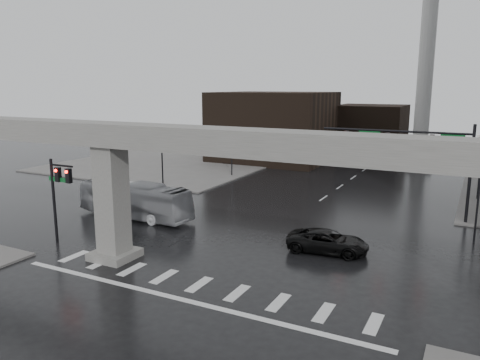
% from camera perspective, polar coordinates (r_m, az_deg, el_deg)
% --- Properties ---
extents(ground, '(160.00, 160.00, 0.00)m').
position_cam_1_polar(ground, '(27.64, -3.87, -11.84)').
color(ground, black).
rests_on(ground, ground).
extents(sidewalk_nw, '(28.00, 36.00, 0.15)m').
position_cam_1_polar(sidewalk_nw, '(70.59, -6.89, 2.51)').
color(sidewalk_nw, slate).
rests_on(sidewalk_nw, ground).
extents(elevated_guideway, '(48.00, 2.60, 8.70)m').
position_cam_1_polar(elevated_guideway, '(25.08, -1.61, 2.19)').
color(elevated_guideway, gray).
rests_on(elevated_guideway, ground).
extents(building_far_left, '(16.00, 14.00, 10.00)m').
position_cam_1_polar(building_far_left, '(69.51, 4.12, 6.52)').
color(building_far_left, black).
rests_on(building_far_left, ground).
extents(building_far_mid, '(10.00, 10.00, 8.00)m').
position_cam_1_polar(building_far_mid, '(75.55, 15.59, 5.76)').
color(building_far_mid, black).
rests_on(building_far_mid, ground).
extents(smokestack, '(3.60, 3.60, 30.00)m').
position_cam_1_polar(smokestack, '(68.11, 21.70, 12.69)').
color(smokestack, '#BBBBB7').
rests_on(smokestack, ground).
extents(signal_mast_arm, '(12.12, 0.43, 8.00)m').
position_cam_1_polar(signal_mast_arm, '(41.01, 21.16, 3.54)').
color(signal_mast_arm, black).
rests_on(signal_mast_arm, ground).
extents(signal_left_pole, '(2.30, 0.30, 6.00)m').
position_cam_1_polar(signal_left_pole, '(34.46, -21.25, -0.80)').
color(signal_left_pole, black).
rests_on(signal_left_pole, ground).
extents(lamp_right_0, '(1.22, 0.32, 5.11)m').
position_cam_1_polar(lamp_right_0, '(36.45, 27.08, -1.62)').
color(lamp_right_0, black).
rests_on(lamp_right_0, ground).
extents(lamp_right_1, '(1.22, 0.32, 5.11)m').
position_cam_1_polar(lamp_right_1, '(50.23, 27.26, 1.64)').
color(lamp_right_1, black).
rests_on(lamp_right_1, ground).
extents(lamp_left_0, '(1.22, 0.32, 5.11)m').
position_cam_1_polar(lamp_left_0, '(45.19, -9.45, 1.80)').
color(lamp_left_0, black).
rests_on(lamp_left_0, ground).
extents(lamp_left_1, '(1.22, 0.32, 5.11)m').
position_cam_1_polar(lamp_left_1, '(56.90, -1.02, 3.91)').
color(lamp_left_1, black).
rests_on(lamp_left_1, ground).
extents(lamp_left_2, '(1.22, 0.32, 5.11)m').
position_cam_1_polar(lamp_left_2, '(69.46, 4.48, 5.24)').
color(lamp_left_2, black).
rests_on(lamp_left_2, ground).
extents(pickup_truck, '(5.60, 3.06, 1.49)m').
position_cam_1_polar(pickup_truck, '(31.86, 10.64, -7.38)').
color(pickup_truck, black).
rests_on(pickup_truck, ground).
extents(city_bus, '(10.85, 3.22, 2.98)m').
position_cam_1_polar(city_bus, '(40.23, -12.73, -2.40)').
color(city_bus, '#B0B1B5').
rests_on(city_bus, ground).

